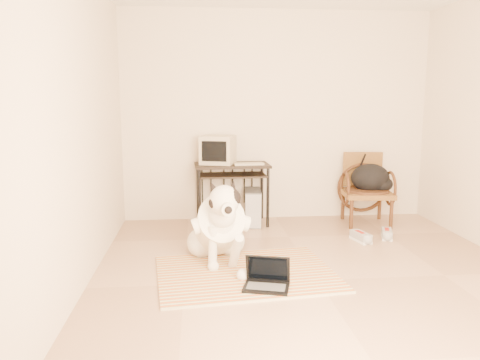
{
  "coord_description": "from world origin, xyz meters",
  "views": [
    {
      "loc": [
        -1.04,
        -3.83,
        1.57
      ],
      "look_at": [
        -0.65,
        0.43,
        0.83
      ],
      "focal_mm": 35.0,
      "sensor_mm": 36.0,
      "label": 1
    }
  ],
  "objects": [
    {
      "name": "floor",
      "position": [
        0.0,
        0.0,
        0.0
      ],
      "size": [
        4.5,
        4.5,
        0.0
      ],
      "primitive_type": "plane",
      "color": "tan",
      "rests_on": "ground"
    },
    {
      "name": "wall_back",
      "position": [
        0.0,
        2.25,
        1.35
      ],
      "size": [
        4.5,
        0.0,
        4.5
      ],
      "primitive_type": "plane",
      "rotation": [
        1.57,
        0.0,
        0.0
      ],
      "color": "beige",
      "rests_on": "floor"
    },
    {
      "name": "wall_left",
      "position": [
        -2.0,
        0.0,
        1.35
      ],
      "size": [
        0.0,
        4.5,
        4.5
      ],
      "primitive_type": "plane",
      "rotation": [
        1.57,
        0.0,
        1.57
      ],
      "color": "beige",
      "rests_on": "floor"
    },
    {
      "name": "rug",
      "position": [
        -0.61,
        0.19,
        0.01
      ],
      "size": [
        1.71,
        1.38,
        0.02
      ],
      "color": "orange",
      "rests_on": "floor"
    },
    {
      "name": "dog",
      "position": [
        -0.84,
        0.55,
        0.35
      ],
      "size": [
        0.59,
        1.2,
        0.89
      ],
      "color": "white",
      "rests_on": "rug"
    },
    {
      "name": "laptop",
      "position": [
        -0.48,
        -0.15,
        0.08
      ],
      "size": [
        0.43,
        0.36,
        0.26
      ],
      "color": "black",
      "rests_on": "rug"
    },
    {
      "name": "computer_desk",
      "position": [
        -0.61,
        1.95,
        0.66
      ],
      "size": [
        0.94,
        0.55,
        0.77
      ],
      "color": "black",
      "rests_on": "floor"
    },
    {
      "name": "crt_monitor",
      "position": [
        -0.78,
        2.01,
        0.95
      ],
      "size": [
        0.49,
        0.47,
        0.35
      ],
      "color": "#BEAF95",
      "rests_on": "computer_desk"
    },
    {
      "name": "desk_keyboard",
      "position": [
        -0.41,
        1.87,
        0.78
      ],
      "size": [
        0.38,
        0.17,
        0.02
      ],
      "primitive_type": "cube",
      "rotation": [
        0.0,
        0.0,
        0.1
      ],
      "color": "#BEAF95",
      "rests_on": "computer_desk"
    },
    {
      "name": "pc_tower",
      "position": [
        -0.35,
        1.91,
        0.22
      ],
      "size": [
        0.24,
        0.49,
        0.45
      ],
      "color": "#505153",
      "rests_on": "floor"
    },
    {
      "name": "rattan_chair",
      "position": [
        1.1,
        1.85,
        0.45
      ],
      "size": [
        0.64,
        0.62,
        0.89
      ],
      "color": "brown",
      "rests_on": "floor"
    },
    {
      "name": "backpack",
      "position": [
        1.16,
        1.81,
        0.58
      ],
      "size": [
        0.52,
        0.4,
        0.36
      ],
      "color": "black",
      "rests_on": "rattan_chair"
    },
    {
      "name": "sneaker_left",
      "position": [
        0.78,
        1.08,
        0.05
      ],
      "size": [
        0.18,
        0.32,
        0.1
      ],
      "color": "white",
      "rests_on": "floor"
    },
    {
      "name": "sneaker_right",
      "position": [
        1.12,
        1.18,
        0.04
      ],
      "size": [
        0.2,
        0.3,
        0.1
      ],
      "color": "white",
      "rests_on": "floor"
    }
  ]
}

